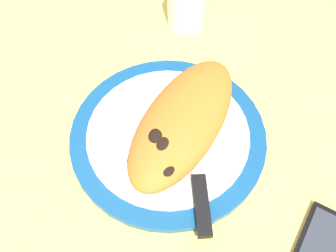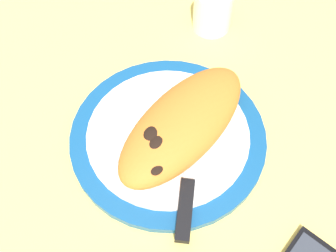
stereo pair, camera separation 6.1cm
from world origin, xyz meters
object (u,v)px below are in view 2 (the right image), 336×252
(fork, at_px, (124,136))
(water_glass, at_px, (212,12))
(knife, at_px, (187,191))
(plate, at_px, (168,136))
(calzone, at_px, (183,124))

(fork, distance_m, water_glass, 0.30)
(knife, bearing_deg, water_glass, -157.34)
(plate, bearing_deg, fork, -52.09)
(knife, bearing_deg, fork, -102.24)
(fork, bearing_deg, water_glass, -178.37)
(fork, distance_m, knife, 0.13)
(plate, relative_size, knife, 1.53)
(plate, height_order, fork, fork)
(fork, relative_size, knife, 0.76)
(water_glass, bearing_deg, calzone, 18.34)
(plate, height_order, knife, knife)
(calzone, height_order, fork, calzone)
(plate, distance_m, fork, 0.07)
(fork, height_order, water_glass, water_glass)
(plate, relative_size, water_glass, 3.80)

